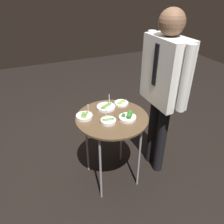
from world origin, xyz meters
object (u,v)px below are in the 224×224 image
serving_cart (112,122)px  bowl_broccoli_back_left (128,117)px  bowl_asparagus_front_left (121,103)px  bowl_asparagus_mid_right (106,107)px  bowl_asparagus_front_right (84,116)px  waiter_figure (164,80)px  bowl_asparagus_far_rim (108,121)px

serving_cart → bowl_broccoli_back_left: 0.16m
bowl_asparagus_front_left → bowl_asparagus_mid_right: size_ratio=0.77×
bowl_asparagus_front_right → bowl_broccoli_back_left: (0.17, 0.34, 0.01)m
serving_cart → waiter_figure: (0.01, 0.51, 0.33)m
bowl_broccoli_back_left → waiter_figure: waiter_figure is taller
bowl_asparagus_front_right → bowl_asparagus_front_left: (-0.09, 0.41, -0.00)m
bowl_asparagus_front_right → bowl_broccoli_back_left: size_ratio=0.96×
bowl_asparagus_front_right → bowl_asparagus_front_left: bowl_asparagus_front_right is taller
serving_cart → bowl_asparagus_front_left: 0.26m
bowl_asparagus_front_right → bowl_asparagus_front_left: size_ratio=1.08×
bowl_asparagus_front_right → waiter_figure: bearing=82.6°
serving_cart → bowl_asparagus_far_rim: size_ratio=5.75×
bowl_asparagus_front_left → bowl_broccoli_back_left: 0.27m
bowl_asparagus_mid_right → waiter_figure: bearing=70.5°
bowl_asparagus_far_rim → waiter_figure: waiter_figure is taller
bowl_asparagus_front_right → waiter_figure: 0.78m
bowl_asparagus_far_rim → bowl_asparagus_front_left: size_ratio=0.97×
bowl_asparagus_far_rim → bowl_asparagus_mid_right: bearing=162.2°
serving_cart → bowl_asparagus_far_rim: 0.12m
serving_cart → waiter_figure: bearing=88.5°
bowl_asparagus_far_rim → waiter_figure: bearing=95.6°
bowl_asparagus_far_rim → bowl_asparagus_mid_right: bowl_asparagus_mid_right is taller
bowl_asparagus_front_right → bowl_asparagus_far_rim: (0.15, 0.16, -0.00)m
bowl_asparagus_front_right → bowl_broccoli_back_left: 0.38m
bowl_asparagus_far_rim → bowl_asparagus_mid_right: 0.24m
bowl_asparagus_front_left → bowl_broccoli_back_left: bearing=-14.0°
bowl_asparagus_front_right → waiter_figure: size_ratio=0.09×
bowl_asparagus_far_rim → bowl_broccoli_back_left: 0.18m
bowl_asparagus_far_rim → bowl_asparagus_mid_right: size_ratio=0.75×
serving_cart → bowl_asparagus_mid_right: 0.18m
bowl_asparagus_far_rim → serving_cart: bearing=136.9°
bowl_asparagus_far_rim → bowl_broccoli_back_left: bearing=83.1°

